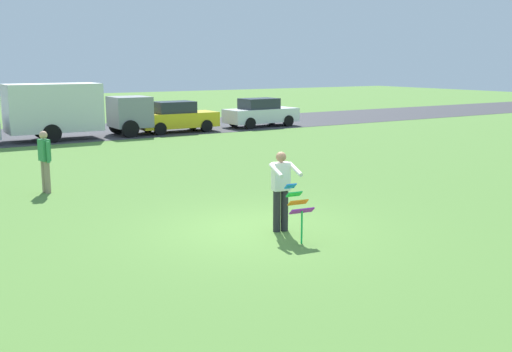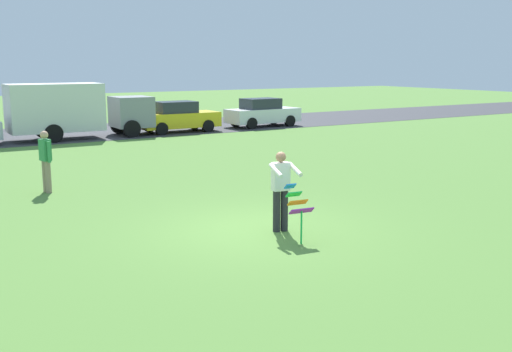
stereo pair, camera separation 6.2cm
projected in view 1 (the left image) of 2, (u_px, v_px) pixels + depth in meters
ground_plane at (256, 229)px, 13.22m from camera, size 120.00×120.00×0.00m
road_strip at (39, 135)px, 30.31m from camera, size 120.00×8.00×0.01m
person_kite_flyer at (281, 188)px, 12.90m from camera, size 0.63×0.72×1.73m
kite_held at (298, 204)px, 12.18m from camera, size 0.52×0.67×1.15m
parked_truck_grey_van at (71, 109)px, 28.58m from camera, size 6.70×2.13×2.62m
parked_car_yellow at (176, 117)px, 31.49m from camera, size 4.21×1.86×1.60m
parked_car_white at (261, 113)px, 34.20m from camera, size 4.26×1.96×1.60m
person_walker_near at (45, 160)px, 16.78m from camera, size 0.29×0.56×1.73m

